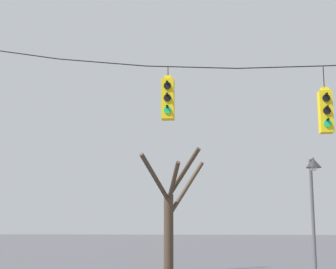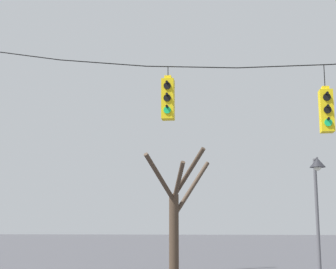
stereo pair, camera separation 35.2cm
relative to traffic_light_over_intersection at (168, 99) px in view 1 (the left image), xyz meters
The scene contains 5 objects.
span_wire 3.39m from the traffic_light_over_intersection, ahead, with size 17.81×0.03×0.90m.
traffic_light_over_intersection is the anchor object (origin of this frame).
traffic_light_near_left_pole 4.27m from the traffic_light_over_intersection, ahead, with size 0.34×0.46×1.85m.
street_lamp 7.03m from the traffic_light_over_intersection, 45.70° to the left, with size 0.55×0.94×4.38m.
bare_tree 9.59m from the traffic_light_over_intersection, 94.62° to the left, with size 2.67×3.64×5.32m.
Camera 1 is at (-1.87, -13.71, 2.00)m, focal length 55.00 mm.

